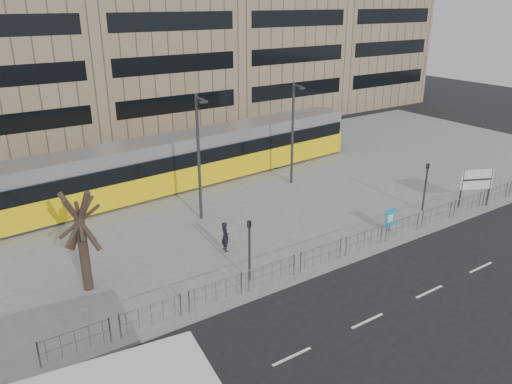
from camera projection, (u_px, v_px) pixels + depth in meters
ground at (337, 268)px, 25.01m from camera, size 120.00×120.00×0.00m
plaza at (218, 194)px, 34.27m from camera, size 64.00×24.00×0.15m
kerb at (337, 266)px, 25.02m from camera, size 64.00×0.25×0.17m
pedestrian_barrier at (360, 237)px, 26.09m from camera, size 32.07×0.07×1.10m
road_markings at (415, 298)px, 22.44m from camera, size 62.00×0.12×0.01m
tram at (173, 163)px, 34.66m from camera, size 31.13×5.31×3.65m
station_sign at (477, 181)px, 31.41m from camera, size 2.02×0.97×2.50m
ad_panel at (390, 218)px, 28.37m from camera, size 0.72×0.07×1.35m
pedestrian at (225, 236)px, 26.13m from camera, size 0.45×0.64×1.65m
traffic_light_west at (249, 243)px, 22.89m from camera, size 0.17×0.20×3.10m
traffic_light_east at (426, 181)px, 30.73m from camera, size 0.21×0.24×3.10m
lamp_post_west at (199, 153)px, 28.76m from camera, size 0.45×1.04×7.54m
lamp_post_east at (293, 129)px, 34.76m from camera, size 0.45×1.04×7.22m
bare_tree at (75, 187)px, 21.14m from camera, size 4.81×4.81×7.19m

